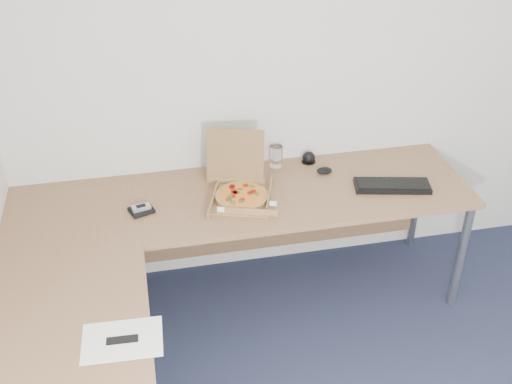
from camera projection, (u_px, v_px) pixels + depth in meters
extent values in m
cube|color=#8F6644|center=(242.00, 198.00, 3.38)|extent=(2.50, 0.70, 0.03)
cube|color=#8F6644|center=(60.00, 382.00, 2.32)|extent=(0.70, 1.50, 0.03)
cylinder|color=gray|center=(417.00, 200.00, 4.03)|extent=(0.05, 0.05, 0.70)
cube|color=#9A7242|center=(242.00, 199.00, 3.34)|extent=(0.31, 0.31, 0.01)
cube|color=#9A7242|center=(235.00, 157.00, 3.40)|extent=(0.31, 0.06, 0.31)
cylinder|color=tan|center=(242.00, 197.00, 3.33)|extent=(0.28, 0.28, 0.02)
cylinder|color=red|center=(242.00, 195.00, 3.32)|extent=(0.25, 0.25, 0.00)
cylinder|color=silver|center=(276.00, 156.00, 3.61)|extent=(0.07, 0.07, 0.13)
cube|color=black|center=(392.00, 186.00, 3.44)|extent=(0.43, 0.23, 0.03)
ellipsoid|color=black|center=(324.00, 171.00, 3.57)|extent=(0.10, 0.08, 0.03)
cube|color=black|center=(141.00, 210.00, 3.24)|extent=(0.14, 0.13, 0.02)
cube|color=#B2B5BA|center=(141.00, 207.00, 3.23)|extent=(0.10, 0.07, 0.02)
cube|color=white|center=(122.00, 340.00, 2.48)|extent=(0.33, 0.24, 0.00)
ellipsoid|color=black|center=(309.00, 157.00, 3.67)|extent=(0.08, 0.08, 0.07)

